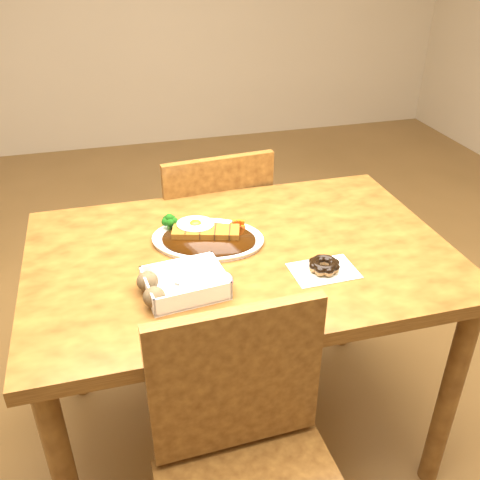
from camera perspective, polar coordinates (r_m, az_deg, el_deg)
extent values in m
plane|color=brown|center=(2.03, 0.08, -19.48)|extent=(6.00, 6.00, 0.00)
cube|color=#4D280F|center=(1.54, 0.10, -1.77)|extent=(1.20, 0.80, 0.04)
cylinder|color=#4D280F|center=(1.75, 21.34, -15.46)|extent=(0.06, 0.06, 0.71)
cylinder|color=#4D280F|center=(2.00, -17.82, -7.88)|extent=(0.06, 0.06, 0.71)
cylinder|color=#4D280F|center=(2.18, 11.53, -3.45)|extent=(0.06, 0.06, 0.71)
cube|color=#4D280F|center=(2.20, -3.62, -0.23)|extent=(0.45, 0.45, 0.04)
cylinder|color=#4D280F|center=(2.50, -0.86, -2.10)|extent=(0.04, 0.04, 0.41)
cylinder|color=#4D280F|center=(2.43, -8.47, -3.56)|extent=(0.04, 0.04, 0.41)
cylinder|color=#4D280F|center=(2.24, 2.05, -6.52)|extent=(0.04, 0.04, 0.41)
cylinder|color=#4D280F|center=(2.16, -6.46, -8.36)|extent=(0.04, 0.04, 0.41)
cube|color=#4D280F|center=(1.92, -2.19, 3.19)|extent=(0.40, 0.06, 0.40)
cube|color=#4D280F|center=(1.24, -0.38, -14.78)|extent=(0.40, 0.04, 0.40)
ellipsoid|color=white|center=(1.57, -3.45, 0.05)|extent=(0.38, 0.33, 0.01)
ellipsoid|color=black|center=(1.55, -3.35, 0.04)|extent=(0.32, 0.27, 0.01)
cube|color=#6B380C|center=(1.57, -3.65, 0.82)|extent=(0.21, 0.12, 0.02)
ellipsoid|color=white|center=(1.58, -4.78, 1.72)|extent=(0.14, 0.13, 0.01)
ellipsoid|color=#FFB214|center=(1.58, -4.78, 1.75)|extent=(0.04, 0.04, 0.02)
cube|color=white|center=(1.36, -5.88, -4.57)|extent=(0.21, 0.17, 0.05)
ellipsoid|color=black|center=(1.31, -9.15, -6.00)|extent=(0.05, 0.05, 0.05)
ellipsoid|color=beige|center=(1.33, -5.45, -5.21)|extent=(0.05, 0.05, 0.05)
ellipsoid|color=pink|center=(1.35, -1.87, -4.43)|extent=(0.05, 0.05, 0.05)
ellipsoid|color=black|center=(1.37, -9.84, -4.35)|extent=(0.05, 0.05, 0.05)
ellipsoid|color=beige|center=(1.38, -6.30, -3.62)|extent=(0.05, 0.05, 0.05)
cube|color=silver|center=(1.46, 8.91, -3.25)|extent=(0.18, 0.13, 0.00)
torus|color=olive|center=(1.45, 8.96, -2.75)|extent=(0.09, 0.09, 0.03)
torus|color=black|center=(1.44, 8.98, -2.49)|extent=(0.08, 0.08, 0.02)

